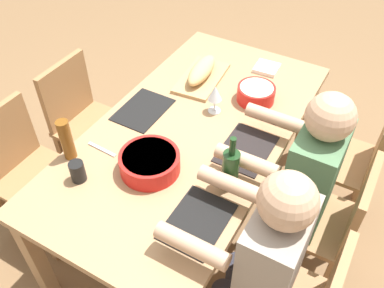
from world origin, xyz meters
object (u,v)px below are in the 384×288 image
serving_bowl_pasta (256,93)px  cup_far_left (78,171)px  chair_far_left (25,168)px  bread_loaf (202,70)px  chair_near_center (330,220)px  diner_near_center (302,177)px  serving_bowl_salad (150,162)px  chair_far_center (84,118)px  cutting_board (201,78)px  chair_near_right (355,157)px  wine_bottle (230,169)px  dining_table (192,140)px  wine_glass (215,94)px  beer_bottle (66,140)px  diner_near_left (262,258)px  napkin_stack (267,68)px

serving_bowl_pasta → cup_far_left: size_ratio=2.05×
serving_bowl_pasta → chair_far_left: bearing=132.0°
serving_bowl_pasta → bread_loaf: bearing=85.9°
chair_near_center → bread_loaf: same height
diner_near_center → serving_bowl_salad: 0.73m
chair_far_center → cutting_board: size_ratio=2.12×
cup_far_left → chair_near_right: bearing=-45.4°
wine_bottle → cup_far_left: 0.69m
serving_bowl_pasta → dining_table: bearing=153.9°
chair_near_right → diner_near_center: (-0.50, 0.18, 0.21)m
chair_near_right → diner_near_center: size_ratio=0.71×
cutting_board → wine_glass: (-0.23, -0.20, 0.11)m
cutting_board → beer_bottle: (-0.88, 0.24, 0.10)m
diner_near_center → diner_near_left: bearing=180.0°
cup_far_left → chair_far_left: bearing=83.1°
cutting_board → bread_loaf: (0.00, 0.00, 0.06)m
serving_bowl_pasta → bread_loaf: 0.36m
serving_bowl_salad → wine_glass: 0.54m
chair_near_center → cup_far_left: chair_near_center is taller
diner_near_left → wine_bottle: 0.40m
chair_far_center → chair_near_center: size_ratio=1.00×
chair_far_left → serving_bowl_pasta: 1.36m
diner_near_left → chair_near_center: (0.50, -0.18, -0.21)m
diner_near_left → chair_near_center: 0.57m
chair_near_right → diner_near_center: diner_near_center is taller
diner_near_left → wine_glass: diner_near_left is taller
chair_near_center → serving_bowl_pasta: chair_near_center is taller
diner_near_left → serving_bowl_pasta: 0.98m
wine_bottle → beer_bottle: size_ratio=1.32×
napkin_stack → bread_loaf: bearing=133.9°
chair_near_right → wine_bottle: (-0.75, 0.46, 0.37)m
diner_near_center → beer_bottle: 1.13m
beer_bottle → chair_far_left: bearing=94.9°
chair_far_center → chair_near_right: (0.50, -1.58, 0.00)m
chair_near_right → serving_bowl_pasta: 0.68m
diner_near_left → cup_far_left: bearing=94.0°
diner_near_center → wine_bottle: diner_near_center is taller
diner_near_left → napkin_stack: bearing=21.7°
serving_bowl_pasta → napkin_stack: bearing=10.9°
chair_near_right → wine_bottle: bearing=148.6°
wine_bottle → beer_bottle: wine_bottle is taller
chair_far_center → diner_near_left: 1.50m
beer_bottle → napkin_stack: bearing=-25.0°
dining_table → chair_near_center: (0.00, -0.79, -0.18)m
beer_bottle → diner_near_left: bearing=-91.8°
chair_near_center → cup_far_left: bearing=117.6°
chair_near_right → wine_glass: size_ratio=5.12×
chair_near_right → serving_bowl_salad: (-0.84, 0.82, 0.31)m
bread_loaf → wine_glass: 0.31m
diner_near_left → napkin_stack: diner_near_left is taller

